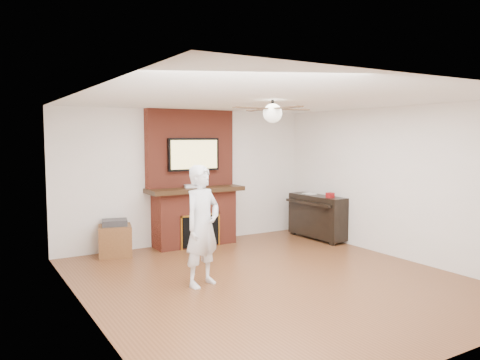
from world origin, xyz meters
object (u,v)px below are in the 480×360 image
fireplace (193,191)px  side_table (115,239)px  piano (317,216)px  person (202,226)px

fireplace → side_table: 1.65m
piano → person: bearing=-158.2°
fireplace → piano: size_ratio=1.88×
fireplace → piano: bearing=-19.7°
person → side_table: size_ratio=2.51×
side_table → person: bearing=-61.3°
person → piano: person is taller
person → piano: size_ratio=1.23×
fireplace → person: bearing=-112.4°
fireplace → side_table: bearing=-177.4°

